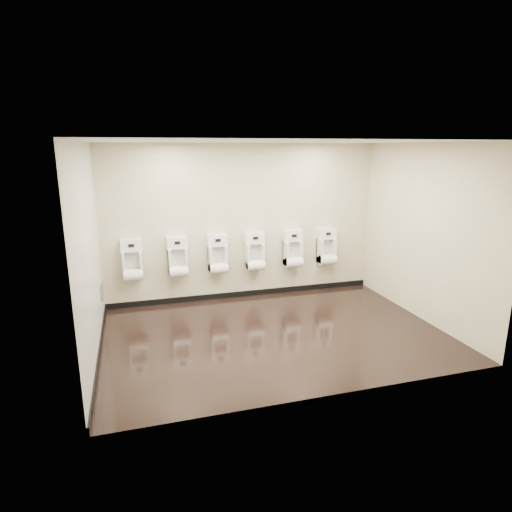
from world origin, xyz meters
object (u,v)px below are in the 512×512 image
Objects in this scene: access_panel at (102,292)px; urinal_0 at (132,263)px; urinal_2 at (218,257)px; urinal_1 at (178,260)px; urinal_5 at (327,249)px; urinal_3 at (255,254)px; urinal_4 at (293,252)px.

urinal_0 is at bearing 40.92° from access_panel.
urinal_1 is at bearing 180.00° from urinal_2.
urinal_0 and urinal_5 have the same top height.
urinal_3 is at bearing 0.00° from urinal_0.
urinal_2 and urinal_5 have the same top height.
access_panel is 0.37× the size of urinal_0.
urinal_4 reaches higher than access_panel.
access_panel is 0.37× the size of urinal_1.
urinal_1 is 0.70m from urinal_2.
urinal_5 is at bearing 0.00° from urinal_4.
urinal_5 is (1.43, 0.00, 0.00)m from urinal_3.
urinal_5 is (4.08, 0.43, 0.33)m from access_panel.
urinal_0 is 1.00× the size of urinal_5.
urinal_1 is (0.76, 0.00, 0.00)m from urinal_0.
urinal_0 is 1.00× the size of urinal_1.
urinal_5 is (2.12, 0.00, 0.00)m from urinal_2.
urinal_4 is 1.00× the size of urinal_5.
urinal_3 is (2.15, 0.00, 0.00)m from urinal_0.
urinal_1 is 1.00× the size of urinal_5.
urinal_1 is at bearing 180.00° from urinal_5.
urinal_1 and urinal_5 have the same top height.
urinal_0 is 3.58m from urinal_5.
urinal_0 is at bearing 180.00° from urinal_2.
urinal_1 is 2.14m from urinal_4.
urinal_1 is at bearing 0.00° from urinal_0.
access_panel is at bearing -172.79° from urinal_4.
urinal_1 is (1.26, 0.43, 0.33)m from access_panel.
urinal_5 is at bearing 0.00° from urinal_3.
urinal_1 is at bearing 18.88° from access_panel.
urinal_3 is 1.43m from urinal_5.
access_panel is 2.03m from urinal_2.
urinal_3 is at bearing 9.21° from access_panel.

